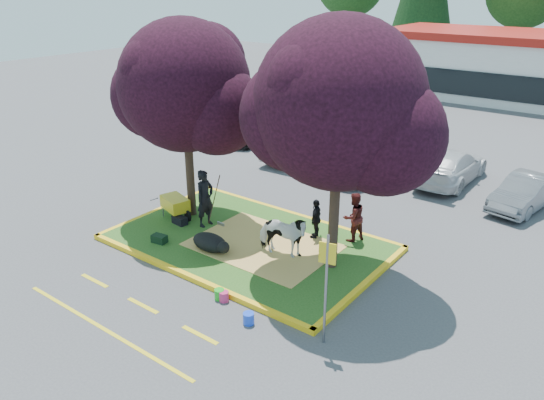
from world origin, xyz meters
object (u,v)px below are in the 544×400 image
Objects in this scene: handler at (205,198)px; wheelbarrow at (175,204)px; car_silver at (301,141)px; bucket_green at (219,294)px; bucket_blue at (249,318)px; calf at (210,242)px; sign_post at (326,278)px; cow at (282,235)px; bucket_pink at (224,296)px; car_black at (249,129)px.

handler reaches higher than wheelbarrow.
bucket_green is at bearing 111.08° from car_silver.
handler is 6.86× the size of bucket_green.
calf is at bearing 147.44° from bucket_blue.
bucket_blue is (-1.82, -0.47, -1.56)m from sign_post.
car_silver is at bearing 129.53° from calf.
bucket_blue is (1.18, -3.00, -0.67)m from cow.
car_silver reaches higher than bucket_green.
cow reaches higher than calf.
calf is at bearing 105.25° from car_silver.
wheelbarrow is (-4.50, 0.06, -0.18)m from cow.
bucket_green is 12.15m from car_silver.
bucket_pink is 14.61m from car_black.
handler is 7.05× the size of bucket_pink.
sign_post reaches higher than calf.
bucket_pink is at bearing -69.51° from car_black.
calf is (-1.93, -1.01, -0.41)m from cow.
bucket_green is at bearing 163.78° from bucket_blue.
handler reaches higher than car_black.
calf is 5.31m from sign_post.
bucket_pink is (0.16, 0.00, -0.00)m from bucket_green.
handler is (-1.32, 1.22, 0.69)m from calf.
cow is at bearing 16.85° from wheelbarrow.
wheelbarrow is (-1.26, -0.15, -0.46)m from handler.
wheelbarrow is 9.94m from car_black.
sign_post is (4.92, -1.51, 1.29)m from calf.
bucket_green is (3.15, -2.84, -0.96)m from handler.
car_silver reaches higher than car_black.
cow is 5.89× the size of bucket_pink.
bucket_green is 14.52m from car_black.
car_black reaches higher than bucket_blue.
cow is at bearing 127.09° from sign_post.
bucket_green is (4.40, -2.68, -0.51)m from wheelbarrow.
wheelbarrow is 6.47m from bucket_blue.
car_silver is (-3.12, 9.47, 0.35)m from calf.
car_black is 3.67m from car_silver.
handler reaches higher than cow.
bucket_green is at bearing 165.01° from cow.
cow reaches higher than wheelbarrow.
car_silver is (3.61, -0.63, 0.13)m from car_black.
bucket_green is (-3.09, -0.10, -1.57)m from sign_post.
handler is at bearing 158.41° from calf.
handler is at bearing 24.56° from wheelbarrow.
bucket_pink is at bearing 169.20° from sign_post.
bucket_blue is at bearing -11.24° from calf.
cow reaches higher than car_black.
cow is at bearing 91.27° from bucket_pink.
bucket_pink is (4.56, -2.68, -0.51)m from wheelbarrow.
cow is 0.43× the size of car_black.
bucket_green is 0.07× the size of car_black.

